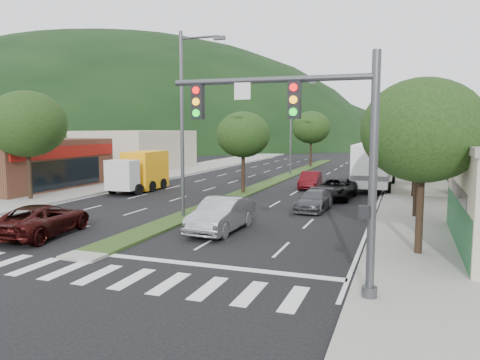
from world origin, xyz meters
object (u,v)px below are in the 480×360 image
at_px(tree_r_c, 416,130).
at_px(car_queue_a, 207,216).
at_px(streetlight_mid, 293,122).
at_px(tree_med_far, 311,127).
at_px(tree_r_a, 423,130).
at_px(suv_maroon, 42,220).
at_px(tree_r_b, 419,126).
at_px(tree_med_near, 243,135).
at_px(tree_r_d, 414,125).
at_px(sedan_silver, 221,215).
at_px(tree_r_e, 413,128).
at_px(motorhome, 374,164).
at_px(streetlight_near, 185,115).
at_px(box_truck, 141,172).
at_px(car_queue_c, 310,180).
at_px(traffic_signal, 317,137).
at_px(car_queue_d, 335,189).
at_px(car_queue_b, 314,200).
at_px(tree_l_a, 27,124).

bearing_deg(tree_r_c, car_queue_a, -124.82).
bearing_deg(streetlight_mid, tree_med_far, 91.07).
xyz_separation_m(tree_r_a, suv_maroon, (-16.16, -2.00, -4.09)).
xyz_separation_m(tree_r_b, tree_med_near, (-12.00, 6.00, -0.61)).
bearing_deg(tree_r_c, tree_r_d, 90.00).
bearing_deg(sedan_silver, tree_r_e, 77.64).
height_order(tree_r_b, motorhome, tree_r_b).
bearing_deg(tree_r_e, streetlight_mid, -149.31).
bearing_deg(streetlight_near, streetlight_mid, 90.00).
relative_size(streetlight_near, suv_maroon, 1.90).
xyz_separation_m(suv_maroon, box_truck, (-3.97, 14.95, 0.72)).
xyz_separation_m(tree_med_near, suv_maroon, (-4.16, -16.00, -3.70)).
xyz_separation_m(tree_r_d, car_queue_c, (-7.86, -7.22, -4.48)).
relative_size(tree_r_a, car_queue_c, 1.56).
distance_m(tree_r_a, car_queue_a, 10.79).
height_order(streetlight_near, car_queue_c, streetlight_near).
xyz_separation_m(traffic_signal, tree_r_d, (2.97, 31.54, 0.54)).
xyz_separation_m(car_queue_a, car_queue_d, (4.58, 11.77, 0.12)).
distance_m(traffic_signal, tree_r_e, 41.65).
bearing_deg(tree_med_far, motorhome, -64.82).
height_order(tree_r_d, box_truck, tree_r_d).
distance_m(tree_r_b, tree_r_e, 28.00).
bearing_deg(tree_med_far, streetlight_mid, -88.93).
xyz_separation_m(tree_r_b, car_queue_c, (-7.86, 10.78, -4.34)).
distance_m(streetlight_near, car_queue_c, 16.06).
bearing_deg(tree_med_near, car_queue_d, -1.81).
bearing_deg(car_queue_b, tree_med_far, 104.48).
height_order(streetlight_near, sedan_silver, streetlight_near).
relative_size(tree_r_a, tree_r_d, 0.93).
distance_m(tree_l_a, car_queue_c, 21.46).
height_order(streetlight_mid, car_queue_c, streetlight_mid).
relative_size(sedan_silver, box_truck, 0.78).
height_order(tree_r_c, suv_maroon, tree_r_c).
relative_size(streetlight_mid, sedan_silver, 2.04).
xyz_separation_m(tree_med_far, suv_maroon, (-4.16, -42.00, -4.28)).
xyz_separation_m(traffic_signal, suv_maroon, (-13.19, 3.54, -3.91)).
bearing_deg(box_truck, tree_r_e, -133.54).
bearing_deg(tree_med_far, traffic_signal, -78.78).
height_order(tree_med_far, motorhome, tree_med_far).
bearing_deg(car_queue_c, tree_med_near, -134.23).
bearing_deg(motorhome, suv_maroon, -118.93).
relative_size(tree_r_c, box_truck, 1.02).
bearing_deg(tree_r_a, streetlight_mid, 112.13).
bearing_deg(tree_r_c, box_truck, -171.39).
height_order(tree_r_c, tree_l_a, tree_l_a).
bearing_deg(tree_r_e, tree_r_d, -90.00).
bearing_deg(traffic_signal, sedan_silver, 129.19).
bearing_deg(tree_r_c, streetlight_mid, 132.22).
relative_size(tree_r_a, streetlight_mid, 0.66).
distance_m(suv_maroon, car_queue_a, 7.59).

